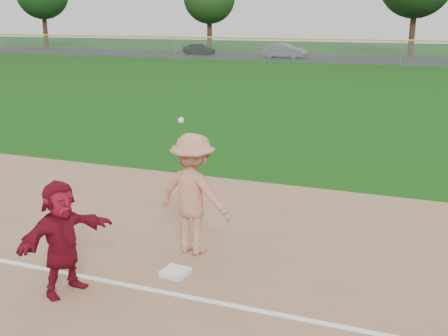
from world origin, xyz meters
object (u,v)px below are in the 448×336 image
(first_base, at_px, (175,272))
(base_runner, at_px, (62,238))
(car_left, at_px, (199,49))
(car_mid, at_px, (285,51))

(first_base, height_order, base_runner, base_runner)
(car_left, bearing_deg, base_runner, -147.54)
(car_left, height_order, car_mid, car_mid)
(first_base, relative_size, car_mid, 0.09)
(car_left, xyz_separation_m, car_mid, (9.40, -1.40, 0.09))
(first_base, relative_size, base_runner, 0.23)
(first_base, xyz_separation_m, car_left, (-20.16, 46.41, 0.54))
(car_left, relative_size, car_mid, 0.84)
(base_runner, distance_m, car_left, 51.11)
(first_base, height_order, car_left, car_left)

